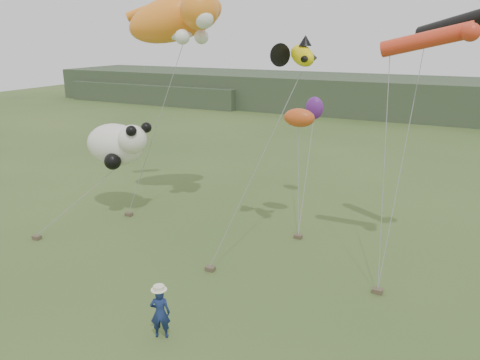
% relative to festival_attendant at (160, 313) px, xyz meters
% --- Properties ---
extents(ground, '(120.00, 120.00, 0.00)m').
position_rel_festival_attendant_xyz_m(ground, '(-0.33, 1.17, -0.81)').
color(ground, '#385123').
rests_on(ground, ground).
extents(headland, '(90.00, 13.00, 4.00)m').
position_rel_festival_attendant_xyz_m(headland, '(-3.45, 45.85, 1.11)').
color(headland, '#2D3D28').
rests_on(headland, ground).
extents(festival_attendant, '(0.70, 0.60, 1.62)m').
position_rel_festival_attendant_xyz_m(festival_attendant, '(0.00, 0.00, 0.00)').
color(festival_attendant, navy).
rests_on(festival_attendant, ground).
extents(sandbag_anchors, '(14.74, 5.50, 0.17)m').
position_rel_festival_attendant_xyz_m(sandbag_anchors, '(-2.06, 5.77, -0.72)').
color(sandbag_anchors, brown).
rests_on(sandbag_anchors, ground).
extents(cat_kite, '(5.98, 4.33, 3.14)m').
position_rel_festival_attendant_xyz_m(cat_kite, '(-5.05, 9.39, 8.63)').
color(cat_kite, orange).
rests_on(cat_kite, ground).
extents(fish_kite, '(2.51, 1.63, 1.27)m').
position_rel_festival_attendant_xyz_m(fish_kite, '(1.10, 7.61, 7.14)').
color(fish_kite, yellow).
rests_on(fish_kite, ground).
extents(tube_kites, '(4.09, 3.27, 1.76)m').
position_rel_festival_attendant_xyz_m(tube_kites, '(6.46, 8.65, 8.01)').
color(tube_kites, black).
rests_on(tube_kites, ground).
extents(panda_kite, '(3.63, 2.34, 2.25)m').
position_rel_festival_attendant_xyz_m(panda_kite, '(-7.80, 7.64, 2.75)').
color(panda_kite, white).
rests_on(panda_kite, ground).
extents(misc_kites, '(1.54, 4.08, 1.14)m').
position_rel_festival_attendant_xyz_m(misc_kites, '(0.53, 11.27, 4.32)').
color(misc_kites, '#CF4E1D').
rests_on(misc_kites, ground).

